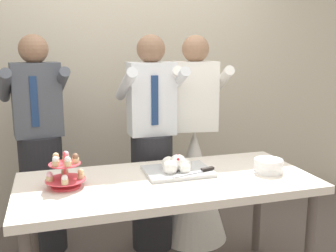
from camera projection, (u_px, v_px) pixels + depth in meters
rear_wall at (124, 60)px, 3.54m from camera, size 5.20×0.10×2.90m
dessert_table at (168, 190)px, 2.40m from camera, size 1.80×0.80×0.78m
cupcake_stand at (65, 173)px, 2.23m from camera, size 0.23×0.23×0.21m
main_cake_tray at (177, 167)px, 2.49m from camera, size 0.43×0.31×0.13m
plate_stack at (268, 166)px, 2.51m from camera, size 0.19×0.18×0.09m
person_groom at (152, 156)px, 2.99m from camera, size 0.46×0.49×1.66m
person_bride at (194, 170)px, 3.18m from camera, size 0.56×0.56×1.66m
person_guest at (41, 158)px, 2.94m from camera, size 0.52×0.54×1.66m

